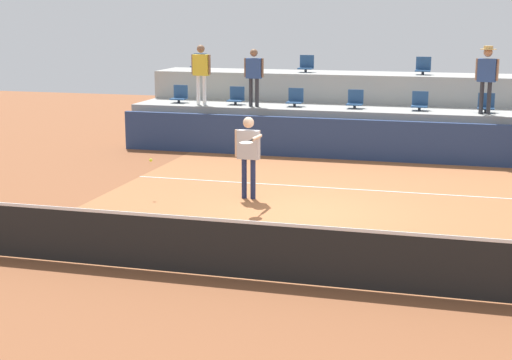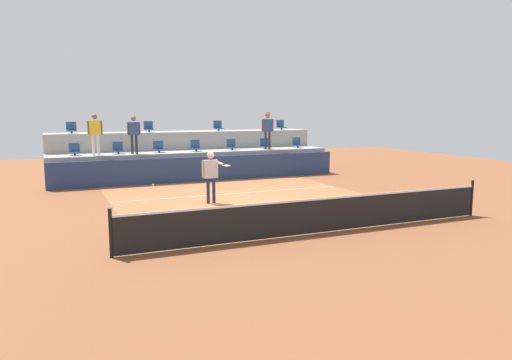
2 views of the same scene
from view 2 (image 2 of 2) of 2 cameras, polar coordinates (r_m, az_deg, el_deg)
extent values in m
plane|color=brown|center=(15.94, 0.28, -3.01)|extent=(40.00, 40.00, 0.00)
cube|color=#A36038|center=(16.84, -1.10, -2.39)|extent=(9.00, 10.00, 0.01)
cube|color=silver|center=(18.12, -2.79, -1.63)|extent=(9.00, 0.06, 0.00)
cylinder|color=black|center=(10.68, -16.93, -6.09)|extent=(0.08, 0.08, 1.07)
cylinder|color=black|center=(15.67, 24.30, -1.96)|extent=(0.08, 0.08, 1.07)
cube|color=black|center=(12.37, 7.81, -4.23)|extent=(10.40, 0.01, 0.87)
cube|color=white|center=(12.29, 7.85, -2.24)|extent=(10.40, 0.02, 0.05)
cube|color=navy|center=(21.41, -6.22, 1.32)|extent=(13.00, 0.16, 1.10)
cube|color=#9E9E99|center=(22.64, -7.21, 1.87)|extent=(13.00, 1.80, 1.25)
cube|color=#9E9E99|center=(24.33, -8.43, 3.29)|extent=(13.00, 1.80, 2.10)
cylinder|color=#2D2D33|center=(21.55, -20.77, 2.89)|extent=(0.08, 0.08, 0.10)
cube|color=navy|center=(21.54, -20.78, 3.07)|extent=(0.44, 0.40, 0.04)
cube|color=navy|center=(21.71, -20.83, 3.66)|extent=(0.44, 0.04, 0.38)
cylinder|color=#2D2D33|center=(21.71, -16.08, 3.13)|extent=(0.08, 0.08, 0.10)
cube|color=navy|center=(21.70, -16.08, 3.32)|extent=(0.44, 0.40, 0.04)
cube|color=navy|center=(21.86, -16.17, 3.90)|extent=(0.44, 0.04, 0.38)
cylinder|color=#2D2D33|center=(22.01, -11.48, 3.36)|extent=(0.08, 0.08, 0.10)
cube|color=navy|center=(22.00, -11.48, 3.54)|extent=(0.44, 0.40, 0.04)
cube|color=navy|center=(22.16, -11.60, 4.11)|extent=(0.44, 0.04, 0.38)
cylinder|color=#2D2D33|center=(22.43, -7.14, 3.55)|extent=(0.08, 0.08, 0.10)
cube|color=navy|center=(22.43, -7.15, 3.73)|extent=(0.44, 0.40, 0.04)
cube|color=navy|center=(22.58, -7.29, 4.29)|extent=(0.44, 0.04, 0.38)
cylinder|color=#2D2D33|center=(23.00, -2.84, 3.72)|extent=(0.08, 0.08, 0.10)
cube|color=navy|center=(23.00, -2.84, 3.89)|extent=(0.44, 0.40, 0.04)
cube|color=navy|center=(23.15, -3.00, 4.44)|extent=(0.44, 0.04, 0.38)
cylinder|color=#2D2D33|center=(23.68, 1.16, 3.85)|extent=(0.08, 0.08, 0.10)
cube|color=navy|center=(23.68, 1.16, 4.02)|extent=(0.44, 0.40, 0.04)
cube|color=navy|center=(23.83, 0.98, 4.56)|extent=(0.44, 0.04, 0.38)
cylinder|color=#2D2D33|center=(24.49, 5.01, 3.97)|extent=(0.08, 0.08, 0.10)
cube|color=navy|center=(24.49, 5.02, 4.13)|extent=(0.44, 0.40, 0.04)
cube|color=navy|center=(24.63, 4.82, 4.65)|extent=(0.44, 0.04, 0.38)
cylinder|color=#2D2D33|center=(23.29, -21.10, 5.33)|extent=(0.08, 0.08, 0.10)
cube|color=navy|center=(23.29, -21.11, 5.50)|extent=(0.44, 0.40, 0.04)
cube|color=navy|center=(23.46, -21.16, 6.03)|extent=(0.44, 0.04, 0.38)
cylinder|color=#2D2D33|center=(23.70, -12.61, 5.72)|extent=(0.08, 0.08, 0.10)
cube|color=navy|center=(23.70, -12.62, 5.89)|extent=(0.44, 0.40, 0.04)
cube|color=navy|center=(23.87, -12.72, 6.41)|extent=(0.44, 0.04, 0.38)
cylinder|color=#2D2D33|center=(24.62, -4.47, 5.98)|extent=(0.08, 0.08, 0.10)
cube|color=navy|center=(24.62, -4.47, 6.14)|extent=(0.44, 0.40, 0.04)
cube|color=navy|center=(24.79, -4.61, 6.64)|extent=(0.44, 0.04, 0.38)
cylinder|color=#2D2D33|center=(26.02, 3.06, 6.11)|extent=(0.08, 0.08, 0.10)
cube|color=navy|center=(26.02, 3.07, 6.27)|extent=(0.44, 0.40, 0.04)
cube|color=navy|center=(26.17, 2.89, 6.74)|extent=(0.44, 0.04, 0.38)
cylinder|color=navy|center=(16.24, -5.72, -1.29)|extent=(0.12, 0.12, 0.87)
cylinder|color=navy|center=(16.29, -5.05, -1.26)|extent=(0.12, 0.12, 0.87)
cube|color=#B2B2B7|center=(16.16, -5.42, 1.31)|extent=(0.48, 0.20, 0.61)
sphere|color=beige|center=(16.11, -5.44, 2.97)|extent=(0.25, 0.25, 0.23)
cylinder|color=beige|center=(16.09, -6.35, 1.33)|extent=(0.07, 0.07, 0.58)
cylinder|color=beige|center=(15.95, -4.24, 1.98)|extent=(0.10, 0.55, 0.07)
cylinder|color=black|center=(15.59, -3.85, 1.84)|extent=(0.05, 0.26, 0.04)
ellipsoid|color=silver|center=(15.32, -3.54, 1.73)|extent=(0.28, 0.33, 0.03)
cylinder|color=white|center=(21.28, -18.81, 3.94)|extent=(0.12, 0.12, 0.86)
cylinder|color=white|center=(21.28, -18.28, 3.97)|extent=(0.12, 0.12, 0.86)
cube|color=yellow|center=(21.24, -18.64, 5.92)|extent=(0.48, 0.22, 0.61)
sphere|color=#846047|center=(21.23, -18.70, 7.18)|extent=(0.25, 0.25, 0.23)
cylinder|color=#846047|center=(21.24, -19.37, 5.94)|extent=(0.08, 0.08, 0.57)
cylinder|color=#846047|center=(21.25, -17.92, 6.00)|extent=(0.08, 0.08, 0.57)
cylinder|color=#2D2D33|center=(21.46, -14.54, 4.09)|extent=(0.11, 0.11, 0.81)
cylinder|color=#2D2D33|center=(21.49, -14.05, 4.11)|extent=(0.11, 0.11, 0.81)
cube|color=#2D4C8C|center=(21.44, -14.36, 5.94)|extent=(0.44, 0.18, 0.57)
sphere|color=#846047|center=(21.43, -14.40, 7.11)|extent=(0.22, 0.22, 0.22)
cylinder|color=#846047|center=(21.40, -15.04, 5.95)|extent=(0.07, 0.07, 0.54)
cylinder|color=#846047|center=(21.48, -13.69, 6.01)|extent=(0.07, 0.07, 0.54)
cylinder|color=#2D2D33|center=(23.35, 1.14, 4.72)|extent=(0.13, 0.13, 0.86)
cylinder|color=#2D2D33|center=(23.39, 1.62, 4.73)|extent=(0.13, 0.13, 0.86)
cube|color=#2D4C8C|center=(23.33, 1.39, 6.52)|extent=(0.49, 0.28, 0.61)
sphere|color=#A87A5B|center=(23.33, 1.39, 7.67)|extent=(0.28, 0.28, 0.23)
cylinder|color=#A87A5B|center=(23.28, 0.74, 6.56)|extent=(0.08, 0.08, 0.57)
cylinder|color=#A87A5B|center=(23.39, 2.03, 6.57)|extent=(0.08, 0.08, 0.57)
cylinder|color=tan|center=(23.32, 1.39, 7.87)|extent=(0.50, 0.50, 0.01)
cylinder|color=tan|center=(23.32, 1.39, 7.98)|extent=(0.29, 0.29, 0.09)
sphere|color=#CCE033|center=(15.26, -12.16, -0.59)|extent=(0.07, 0.07, 0.07)
camera|label=1|loc=(9.44, 68.19, 7.86)|focal=54.03mm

